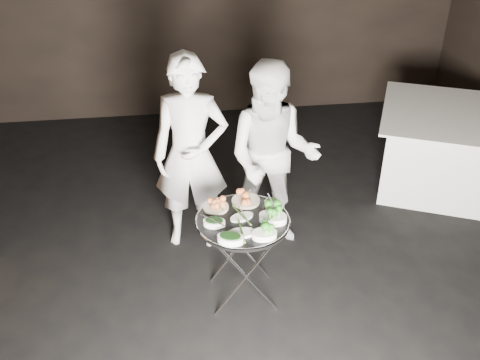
{
  "coord_description": "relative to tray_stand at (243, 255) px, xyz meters",
  "views": [
    {
      "loc": [
        -0.61,
        -3.05,
        2.91
      ],
      "look_at": [
        -0.17,
        0.15,
        0.95
      ],
      "focal_mm": 40.0,
      "sensor_mm": 36.0,
      "label": 1
    }
  ],
  "objects": [
    {
      "name": "tray_stand",
      "position": [
        0.0,
        0.0,
        0.0
      ],
      "size": [
        0.47,
        0.4,
        0.69
      ],
      "rotation": [
        0.0,
        0.0,
        -0.1
      ],
      "color": "silver",
      "rests_on": "floor"
    },
    {
      "name": "asparagus_plate_b",
      "position": [
        -0.03,
        -0.16,
        0.34
      ],
      "size": [
        0.2,
        0.11,
        0.04
      ],
      "rotation": [
        0.0,
        0.0,
        0.03
      ],
      "color": "white",
      "rests_on": "serving_tray"
    },
    {
      "name": "waiter_right",
      "position": [
        0.34,
        0.71,
        0.42
      ],
      "size": [
        0.92,
        0.8,
        1.61
      ],
      "primitive_type": "imported",
      "rotation": [
        0.0,
        0.0,
        -0.28
      ],
      "color": "white",
      "rests_on": "floor"
    },
    {
      "name": "broccoli_bowl_a",
      "position": [
        0.21,
        -0.04,
        0.36
      ],
      "size": [
        0.24,
        0.2,
        0.08
      ],
      "rotation": [
        0.0,
        0.0,
        -0.37
      ],
      "color": "white",
      "rests_on": "serving_tray"
    },
    {
      "name": "serving_tray",
      "position": [
        -0.0,
        -0.0,
        0.31
      ],
      "size": [
        0.68,
        0.68,
        0.04
      ],
      "color": "black",
      "rests_on": "tray_stand"
    },
    {
      "name": "asparagus_plate_a",
      "position": [
        -0.0,
        0.02,
        0.34
      ],
      "size": [
        0.2,
        0.15,
        0.04
      ],
      "rotation": [
        0.0,
        0.0,
        0.36
      ],
      "color": "white",
      "rests_on": "serving_tray"
    },
    {
      "name": "greens_bowl",
      "position": [
        0.24,
        0.14,
        0.35
      ],
      "size": [
        0.12,
        0.12,
        0.07
      ],
      "rotation": [
        0.0,
        0.0,
        -0.37
      ],
      "color": "white",
      "rests_on": "serving_tray"
    },
    {
      "name": "potato_plate_b",
      "position": [
        0.05,
        0.22,
        0.35
      ],
      "size": [
        0.21,
        0.21,
        0.08
      ],
      "rotation": [
        0.0,
        0.0,
        -0.3
      ],
      "color": "beige",
      "rests_on": "serving_tray"
    },
    {
      "name": "dining_table",
      "position": [
        2.28,
        1.37,
        0.01
      ],
      "size": [
        1.37,
        1.37,
        0.78
      ],
      "rotation": [
        0.0,
        0.0,
        -0.43
      ],
      "color": "white",
      "rests_on": "floor"
    },
    {
      "name": "broccoli_bowl_b",
      "position": [
        0.12,
        -0.22,
        0.35
      ],
      "size": [
        0.18,
        0.13,
        0.07
      ],
      "rotation": [
        0.0,
        0.0,
        0.03
      ],
      "color": "white",
      "rests_on": "serving_tray"
    },
    {
      "name": "floor",
      "position": [
        0.17,
        0.0,
        -0.41
      ],
      "size": [
        6.0,
        7.0,
        0.05
      ],
      "primitive_type": "cube",
      "color": "black",
      "rests_on": "ground"
    },
    {
      "name": "waiter_left",
      "position": [
        -0.32,
        0.76,
        0.45
      ],
      "size": [
        0.66,
        0.48,
        1.68
      ],
      "primitive_type": "imported",
      "rotation": [
        0.0,
        0.0,
        -0.14
      ],
      "color": "white",
      "rests_on": "floor"
    },
    {
      "name": "spinach_bowl_a",
      "position": [
        -0.21,
        -0.04,
        0.35
      ],
      "size": [
        0.18,
        0.14,
        0.06
      ],
      "rotation": [
        0.0,
        0.0,
        -0.27
      ],
      "color": "white",
      "rests_on": "serving_tray"
    },
    {
      "name": "spinach_bowl_b",
      "position": [
        -0.12,
        -0.24,
        0.35
      ],
      "size": [
        0.21,
        0.17,
        0.07
      ],
      "rotation": [
        0.0,
        0.0,
        -0.32
      ],
      "color": "white",
      "rests_on": "serving_tray"
    },
    {
      "name": "potato_plate_a",
      "position": [
        -0.18,
        0.17,
        0.35
      ],
      "size": [
        0.19,
        0.19,
        0.07
      ],
      "rotation": [
        0.0,
        0.0,
        -0.2
      ],
      "color": "beige",
      "rests_on": "serving_tray"
    },
    {
      "name": "serving_utensils",
      "position": [
        0.02,
        0.07,
        0.37
      ],
      "size": [
        0.59,
        0.43,
        0.01
      ],
      "color": "silver",
      "rests_on": "serving_tray"
    }
  ]
}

